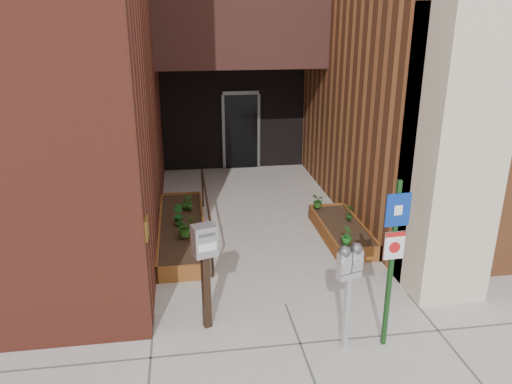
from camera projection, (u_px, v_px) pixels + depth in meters
name	position (u px, v px, depth m)	size (l,w,h in m)	color
ground	(285.00, 304.00, 7.71)	(80.00, 80.00, 0.00)	#9E9991
planter_left	(182.00, 231.00, 9.96)	(0.90, 3.60, 0.30)	brown
planter_right	(342.00, 231.00, 9.93)	(0.80, 2.20, 0.30)	brown
handrail	(206.00, 202.00, 9.77)	(0.04, 3.34, 0.90)	black
parking_meter	(349.00, 269.00, 6.31)	(0.35, 0.22, 1.53)	#B7B6B9
sign_post	(393.00, 248.00, 6.28)	(0.32, 0.08, 2.35)	#163C16
payment_dropbox	(205.00, 255.00, 6.78)	(0.37, 0.31, 1.57)	black
shrub_left_a	(185.00, 226.00, 9.26)	(0.36, 0.36, 0.40)	#295A19
shrub_left_b	(178.00, 214.00, 9.81)	(0.22, 0.22, 0.39)	#195A1C
shrub_left_c	(186.00, 201.00, 10.60)	(0.18, 0.18, 0.32)	#255719
shrub_left_d	(190.00, 202.00, 10.50)	(0.19, 0.19, 0.37)	#27601B
shrub_right_a	(347.00, 235.00, 8.95)	(0.19, 0.19, 0.35)	#195718
shrub_right_b	(350.00, 212.00, 9.97)	(0.18, 0.18, 0.34)	#165017
shrub_right_c	(318.00, 201.00, 10.62)	(0.28, 0.28, 0.31)	#205017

